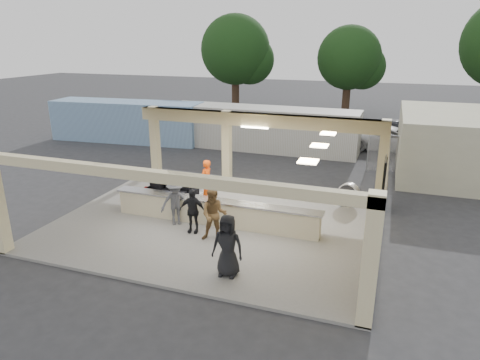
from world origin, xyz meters
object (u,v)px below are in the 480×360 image
at_px(drum_fan, 349,194).
at_px(container_blue, 127,121).
at_px(passenger_a, 214,215).
at_px(container_white, 260,128).
at_px(car_dark, 402,134).
at_px(passenger_b, 192,211).
at_px(baggage_handler, 206,181).
at_px(baggage_counter, 214,212).
at_px(passenger_d, 228,246).
at_px(luggage_cart, 171,190).
at_px(car_white_a, 393,139).
at_px(passenger_c, 176,202).

height_order(drum_fan, container_blue, container_blue).
height_order(passenger_a, container_white, container_white).
bearing_deg(car_dark, container_white, 150.58).
height_order(drum_fan, passenger_b, passenger_b).
bearing_deg(baggage_handler, baggage_counter, 44.40).
distance_m(passenger_a, passenger_d, 2.39).
relative_size(baggage_counter, car_dark, 1.72).
xyz_separation_m(baggage_handler, container_white, (-0.59, 10.06, 0.31)).
xyz_separation_m(passenger_d, container_blue, (-13.07, 14.69, 0.31)).
height_order(luggage_cart, passenger_b, passenger_b).
distance_m(passenger_a, car_white_a, 16.65).
xyz_separation_m(passenger_a, car_white_a, (5.75, 15.62, -0.30)).
xyz_separation_m(baggage_counter, baggage_handler, (-1.24, 2.07, 0.44)).
distance_m(luggage_cart, car_white_a, 15.89).
height_order(passenger_c, container_white, container_white).
distance_m(drum_fan, passenger_b, 6.79).
height_order(container_white, container_blue, container_blue).
distance_m(luggage_cart, container_white, 11.13).
distance_m(passenger_a, passenger_c, 2.03).
height_order(baggage_handler, container_white, container_white).
xyz_separation_m(drum_fan, car_white_a, (1.65, 10.79, 0.11)).
bearing_deg(baggage_counter, drum_fan, 37.65).
height_order(baggage_counter, passenger_b, passenger_b).
bearing_deg(car_white_a, luggage_cart, 152.44).
bearing_deg(baggage_counter, car_dark, 67.07).
bearing_deg(passenger_c, car_dark, 27.03).
relative_size(passenger_b, passenger_c, 0.94).
bearing_deg(container_blue, car_dark, 9.65).
bearing_deg(luggage_cart, baggage_handler, 46.82).
relative_size(passenger_b, car_dark, 0.35).
xyz_separation_m(drum_fan, passenger_d, (-2.83, -6.85, 0.42)).
bearing_deg(passenger_d, luggage_cart, 131.02).
bearing_deg(container_white, baggage_handler, -85.56).
bearing_deg(passenger_d, car_white_a, 72.67).
bearing_deg(passenger_c, container_white, 55.38).
bearing_deg(drum_fan, passenger_d, -92.03).
relative_size(drum_fan, container_white, 0.08).
bearing_deg(container_white, passenger_a, -78.97).
relative_size(luggage_cart, car_white_a, 0.45).
relative_size(baggage_counter, container_white, 0.66).
distance_m(luggage_cart, passenger_d, 6.01).
xyz_separation_m(passenger_b, passenger_c, (-0.89, 0.42, 0.05)).
xyz_separation_m(car_dark, container_white, (-8.61, -3.89, 0.55)).
bearing_deg(drum_fan, passenger_a, -109.91).
bearing_deg(passenger_b, passenger_a, -25.88).
bearing_deg(baggage_handler, passenger_d, 43.00).
xyz_separation_m(luggage_cart, car_white_a, (8.66, 13.33, -0.09)).
relative_size(baggage_counter, passenger_b, 4.98).
relative_size(car_white_a, car_dark, 1.11).
distance_m(passenger_d, container_blue, 19.67).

